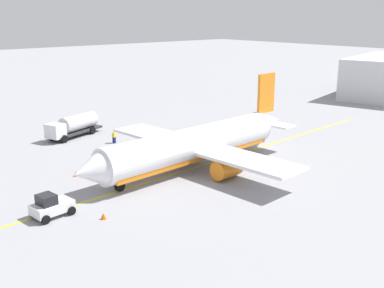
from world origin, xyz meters
name	(u,v)px	position (x,y,z in m)	size (l,w,h in m)	color
ground_plane	(192,169)	(0.00, 0.00, 0.00)	(400.00, 400.00, 0.00)	#939399
airplane	(195,145)	(-0.46, -0.03, 2.79)	(32.47, 27.30, 9.93)	white
fuel_tanker	(74,125)	(3.47, -22.54, 1.71)	(9.74, 5.39, 3.15)	#2D2D33
pushback_tug	(51,206)	(18.32, 1.98, 1.01)	(3.81, 2.68, 2.20)	silver
refueling_worker	(114,137)	(0.86, -15.68, 0.82)	(0.63, 0.57, 1.71)	navy
safety_cone_nose	(76,174)	(11.54, -6.51, 0.29)	(0.52, 0.52, 0.57)	#F2590F
safety_cone_wingtip	(103,216)	(15.09, 5.49, 0.29)	(0.53, 0.53, 0.59)	#F2590F
taxi_line_marking	(192,169)	(0.00, 0.00, 0.01)	(76.53, 0.30, 0.01)	yellow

